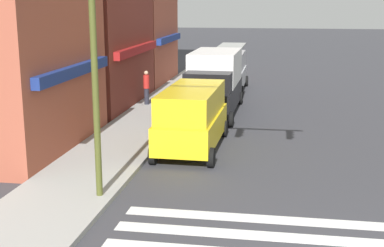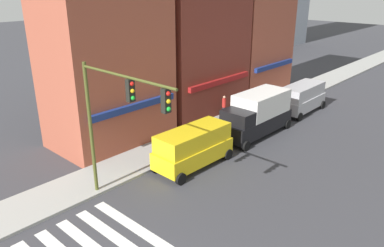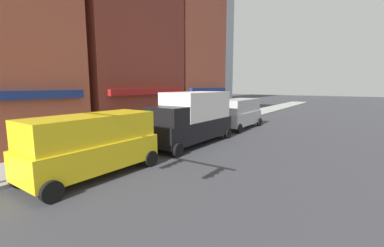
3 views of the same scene
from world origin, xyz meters
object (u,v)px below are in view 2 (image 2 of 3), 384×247
at_px(traffic_signal, 115,110).
at_px(pedestrian_red_jacket, 224,106).
at_px(van_silver, 302,97).
at_px(van_yellow, 193,146).
at_px(box_truck_black, 257,114).

bearing_deg(traffic_signal, pedestrian_red_jacket, 17.33).
bearing_deg(pedestrian_red_jacket, van_silver, -32.62).
height_order(van_yellow, van_silver, same).
bearing_deg(box_truck_black, pedestrian_red_jacket, 75.33).
xyz_separation_m(van_yellow, pedestrian_red_jacket, (7.68, 3.69, -0.21)).
bearing_deg(van_silver, van_yellow, 179.45).
bearing_deg(pedestrian_red_jacket, box_truck_black, -105.37).
xyz_separation_m(traffic_signal, van_yellow, (5.60, 0.45, -3.72)).
relative_size(traffic_signal, box_truck_black, 1.10).
bearing_deg(van_yellow, traffic_signal, -174.28).
xyz_separation_m(van_silver, pedestrian_red_jacket, (-5.76, 3.69, -0.21)).
height_order(traffic_signal, van_silver, traffic_signal).
relative_size(van_silver, pedestrian_red_jacket, 2.84).
height_order(van_silver, pedestrian_red_jacket, van_silver).
xyz_separation_m(traffic_signal, pedestrian_red_jacket, (13.28, 4.14, -3.93)).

